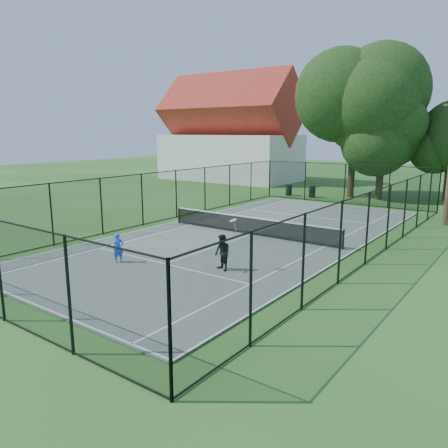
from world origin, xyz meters
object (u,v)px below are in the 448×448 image
Objects in this scene: trash_bin_left at (289,190)px; player_blue at (118,248)px; player_black at (222,253)px; trash_bin_right at (312,192)px; tennis_net at (251,225)px.

player_blue reaches higher than trash_bin_left.
player_black is at bearing -68.78° from trash_bin_left.
trash_bin_left is at bearing -178.12° from trash_bin_right.
tennis_net is at bearing -69.34° from trash_bin_left.
tennis_net is 8.44× the size of player_blue.
tennis_net is 10.52× the size of trash_bin_right.
trash_bin_right is at bearing 94.29° from player_blue.
trash_bin_left is at bearing 99.79° from player_blue.
player_blue is at bearing -103.12° from tennis_net.
player_blue is (3.77, -21.85, 0.19)m from trash_bin_left.
player_black reaches higher than player_blue.
player_blue is 0.54× the size of player_black.
tennis_net is at bearing -77.07° from trash_bin_right.
tennis_net is 4.55× the size of player_black.
tennis_net is 6.18m from player_black.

